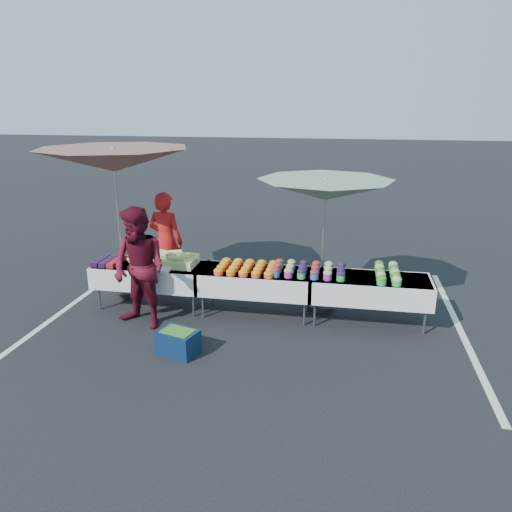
% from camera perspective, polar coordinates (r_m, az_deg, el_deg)
% --- Properties ---
extents(ground, '(80.00, 80.00, 0.00)m').
position_cam_1_polar(ground, '(8.30, 0.00, -6.60)').
color(ground, black).
extents(stripe_left, '(0.10, 5.00, 0.00)m').
position_cam_1_polar(stripe_left, '(9.37, -19.69, -4.78)').
color(stripe_left, silver).
rests_on(stripe_left, ground).
extents(stripe_right, '(0.10, 5.00, 0.00)m').
position_cam_1_polar(stripe_right, '(8.39, 22.25, -7.71)').
color(stripe_right, silver).
rests_on(stripe_right, ground).
extents(table_left, '(1.86, 0.81, 0.75)m').
position_cam_1_polar(table_left, '(8.57, -11.93, -2.01)').
color(table_left, white).
rests_on(table_left, ground).
extents(table_center, '(1.86, 0.81, 0.75)m').
position_cam_1_polar(table_center, '(8.08, 0.00, -2.82)').
color(table_center, white).
rests_on(table_center, ground).
extents(table_right, '(1.86, 0.81, 0.75)m').
position_cam_1_polar(table_right, '(7.98, 12.85, -3.56)').
color(table_right, white).
rests_on(table_right, ground).
extents(berry_punnets, '(0.40, 0.54, 0.08)m').
position_cam_1_polar(berry_punnets, '(8.74, -16.48, -0.54)').
color(berry_punnets, black).
rests_on(berry_punnets, table_left).
extents(corn_pile, '(1.16, 0.57, 0.26)m').
position_cam_1_polar(corn_pile, '(8.44, -10.37, -0.38)').
color(corn_pile, '#C5D16B').
rests_on(corn_pile, table_left).
extents(plastic_bags, '(0.30, 0.25, 0.05)m').
position_cam_1_polar(plastic_bags, '(8.14, -10.84, -1.56)').
color(plastic_bags, white).
rests_on(plastic_bags, table_left).
extents(carrot_bowls, '(0.95, 0.69, 0.11)m').
position_cam_1_polar(carrot_bowls, '(8.03, -1.07, -1.33)').
color(carrot_bowls, '#FA511B').
rests_on(carrot_bowls, table_center).
extents(potato_cups, '(1.14, 0.58, 0.16)m').
position_cam_1_polar(potato_cups, '(7.90, 6.08, -1.50)').
color(potato_cups, blue).
rests_on(potato_cups, table_right).
extents(bean_baskets, '(0.36, 0.86, 0.15)m').
position_cam_1_polar(bean_baskets, '(7.99, 14.81, -1.84)').
color(bean_baskets, green).
rests_on(bean_baskets, table_right).
extents(vendor, '(0.73, 0.54, 1.82)m').
position_cam_1_polar(vendor, '(9.28, -10.27, 1.70)').
color(vendor, red).
rests_on(vendor, ground).
extents(customer, '(1.10, 0.98, 1.88)m').
position_cam_1_polar(customer, '(7.75, -13.18, -1.41)').
color(customer, '#5A0D1E').
rests_on(customer, ground).
extents(umbrella_left, '(2.72, 2.72, 2.65)m').
position_cam_1_polar(umbrella_left, '(8.81, -15.94, 10.39)').
color(umbrella_left, black).
rests_on(umbrella_left, ground).
extents(umbrella_right, '(2.39, 2.39, 2.22)m').
position_cam_1_polar(umbrella_right, '(7.98, 7.91, 7.40)').
color(umbrella_right, black).
rests_on(umbrella_right, ground).
extents(storage_bin, '(0.61, 0.52, 0.34)m').
position_cam_1_polar(storage_bin, '(7.09, -8.89, -9.64)').
color(storage_bin, '#0D2243').
rests_on(storage_bin, ground).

